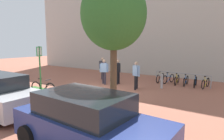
% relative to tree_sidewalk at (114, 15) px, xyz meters
% --- Properties ---
extents(ground_plane, '(60.00, 60.00, 0.00)m').
position_rel_tree_sidewalk_xyz_m(ground_plane, '(-2.65, 2.10, -3.97)').
color(ground_plane, '#9E5B47').
extents(building_facade, '(28.00, 1.20, 10.00)m').
position_rel_tree_sidewalk_xyz_m(building_facade, '(-2.65, 9.94, 1.03)').
color(building_facade, '#B2ADA3').
rests_on(building_facade, ground).
extents(planter_strip, '(7.00, 1.10, 0.16)m').
position_rel_tree_sidewalk_xyz_m(planter_strip, '(-2.74, -0.15, -3.89)').
color(planter_strip, '#336028').
rests_on(planter_strip, ground).
extents(tree_sidewalk, '(2.68, 2.68, 5.47)m').
position_rel_tree_sidewalk_xyz_m(tree_sidewalk, '(0.00, 0.00, 0.00)').
color(tree_sidewalk, brown).
rests_on(tree_sidewalk, ground).
extents(parking_sign_post, '(0.08, 0.36, 2.65)m').
position_rel_tree_sidewalk_xyz_m(parking_sign_post, '(-4.82, -0.15, -2.25)').
color(parking_sign_post, '#2D7238').
rests_on(parking_sign_post, ground).
extents(bike_at_sign, '(1.65, 0.51, 0.86)m').
position_rel_tree_sidewalk_xyz_m(bike_at_sign, '(-4.75, -0.06, -3.62)').
color(bike_at_sign, black).
rests_on(bike_at_sign, ground).
extents(bike_rack_cluster, '(3.75, 1.78, 0.83)m').
position_rel_tree_sidewalk_xyz_m(bike_rack_cluster, '(1.04, 6.75, -3.62)').
color(bike_rack_cluster, '#99999E').
rests_on(bike_rack_cluster, ground).
extents(bollard_steel, '(0.16, 0.16, 0.90)m').
position_rel_tree_sidewalk_xyz_m(bollard_steel, '(0.31, 4.96, -3.52)').
color(bollard_steel, '#ADADB2').
rests_on(bollard_steel, ground).
extents(person_suited_dark, '(0.49, 0.44, 1.72)m').
position_rel_tree_sidewalk_xyz_m(person_suited_dark, '(-2.67, 4.50, -2.99)').
color(person_suited_dark, black).
rests_on(person_suited_dark, ground).
extents(person_shirt_blue, '(0.55, 0.40, 1.72)m').
position_rel_tree_sidewalk_xyz_m(person_shirt_blue, '(-3.45, 3.96, -2.99)').
color(person_shirt_blue, '#383342').
rests_on(person_shirt_blue, ground).
extents(person_suited_navy, '(0.61, 0.28, 1.72)m').
position_rel_tree_sidewalk_xyz_m(person_suited_navy, '(-4.61, 5.29, -2.99)').
color(person_suited_navy, '#383342').
rests_on(person_suited_navy, ground).
extents(person_shirt_white, '(0.57, 0.47, 1.72)m').
position_rel_tree_sidewalk_xyz_m(person_shirt_white, '(-0.90, 3.81, -2.99)').
color(person_shirt_white, black).
rests_on(person_shirt_white, ground).
extents(car_navy_sedan, '(4.36, 2.15, 1.54)m').
position_rel_tree_sidewalk_xyz_m(car_navy_sedan, '(1.30, -3.11, -3.21)').
color(car_navy_sedan, navy).
rests_on(car_navy_sedan, ground).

